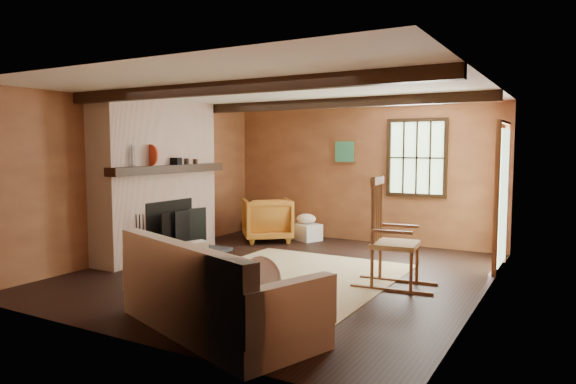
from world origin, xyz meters
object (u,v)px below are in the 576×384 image
Objects in this scene: rocking_chair at (391,240)px; fireplace at (158,185)px; sofa at (214,298)px; laundry_basket at (306,232)px; armchair at (267,219)px.

fireplace is at bearing 84.09° from rocking_chair.
laundry_basket is at bearing 126.85° from sofa.
sofa reaches higher than laundry_basket.
sofa is (2.75, -2.18, -0.80)m from fireplace.
armchair is at bearing 50.53° from rocking_chair.
fireplace is at bearing -120.36° from laundry_basket.
sofa is 4.55m from armchair.
rocking_chair is 2.46m from sofa.
fireplace reaches higher than armchair.
fireplace reaches higher than rocking_chair.
armchair is at bearing 135.38° from sofa.
fireplace is 2.85m from laundry_basket.
sofa is at bearing 75.42° from armchair.
rocking_chair reaches higher than armchair.
sofa is 2.70× the size of armchair.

